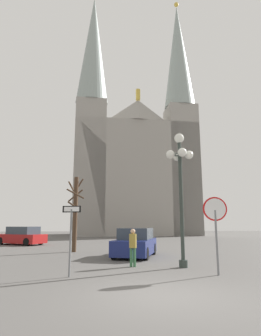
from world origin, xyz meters
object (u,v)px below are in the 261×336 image
object	(u,v)px
street_lamp	(180,173)
bare_tree	(75,211)
cathedral	(135,156)
pedestrian_walking	(133,244)
parked_car_far_red	(22,236)
parked_car_near_navy	(135,243)
stop_sign	(215,219)
one_way_arrow_sign	(71,231)

from	to	relation	value
street_lamp	bare_tree	size ratio (longest dim) A/B	1.20
cathedral	pedestrian_walking	bearing A→B (deg)	-96.27
cathedral	parked_car_far_red	distance (m)	25.60
street_lamp	parked_car_near_navy	world-z (taller)	street_lamp
parked_car_near_navy	pedestrian_walking	xyz separation A→B (m)	(-0.51, -3.72, 0.22)
cathedral	parked_car_far_red	bearing A→B (deg)	-121.84
parked_car_near_navy	parked_car_far_red	size ratio (longest dim) A/B	0.94
cathedral	stop_sign	size ratio (longest dim) A/B	14.53
one_way_arrow_sign	parked_car_far_red	distance (m)	16.77
bare_tree	cathedral	bearing A→B (deg)	75.45
street_lamp	one_way_arrow_sign	bearing A→B (deg)	-158.57
stop_sign	parked_car_near_navy	distance (m)	6.56
pedestrian_walking	cathedral	bearing A→B (deg)	83.73
street_lamp	parked_car_far_red	bearing A→B (deg)	126.95
stop_sign	parked_car_far_red	bearing A→B (deg)	125.39
one_way_arrow_sign	pedestrian_walking	xyz separation A→B (m)	(2.42, 2.17, -0.59)
stop_sign	parked_car_far_red	world-z (taller)	stop_sign
stop_sign	one_way_arrow_sign	size ratio (longest dim) A/B	1.15
bare_tree	parked_car_far_red	distance (m)	8.77
one_way_arrow_sign	parked_car_far_red	world-z (taller)	one_way_arrow_sign
one_way_arrow_sign	street_lamp	world-z (taller)	street_lamp
parked_car_far_red	cathedral	bearing A→B (deg)	58.16
street_lamp	pedestrian_walking	xyz separation A→B (m)	(-2.09, 0.40, -3.08)
cathedral	bare_tree	xyz separation A→B (m)	(-6.77, -26.06, -10.03)
stop_sign	parked_car_near_navy	xyz separation A→B (m)	(-2.33, 6.00, -1.26)
cathedral	street_lamp	xyz separation A→B (m)	(-1.51, -33.14, -8.60)
bare_tree	street_lamp	bearing A→B (deg)	-53.39
one_way_arrow_sign	parked_car_near_navy	distance (m)	6.64
stop_sign	one_way_arrow_sign	distance (m)	5.29
street_lamp	parked_car_far_red	size ratio (longest dim) A/B	1.25
one_way_arrow_sign	parked_car_near_navy	size ratio (longest dim) A/B	0.56
bare_tree	parked_car_far_red	bearing A→B (deg)	127.29
one_way_arrow_sign	parked_car_far_red	size ratio (longest dim) A/B	0.52
bare_tree	parked_car_far_red	world-z (taller)	bare_tree
one_way_arrow_sign	bare_tree	size ratio (longest dim) A/B	0.50
street_lamp	parked_car_near_navy	size ratio (longest dim) A/B	1.33
cathedral	parked_car_far_red	size ratio (longest dim) A/B	8.65
cathedral	street_lamp	world-z (taller)	cathedral
parked_car_far_red	parked_car_near_navy	bearing A→B (deg)	-47.76
cathedral	parked_car_far_red	world-z (taller)	cathedral
parked_car_near_navy	parked_car_far_red	bearing A→B (deg)	132.24
one_way_arrow_sign	pedestrian_walking	bearing A→B (deg)	41.88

